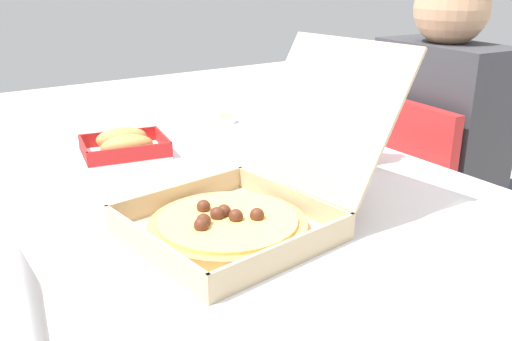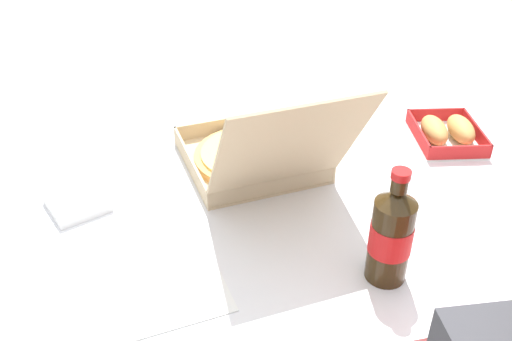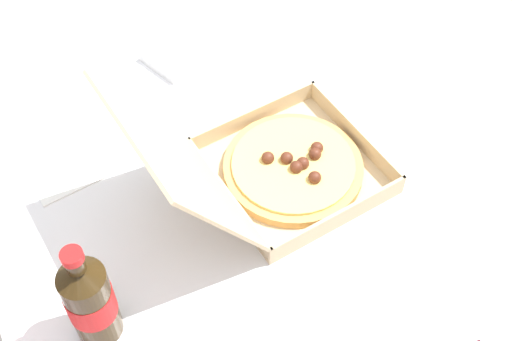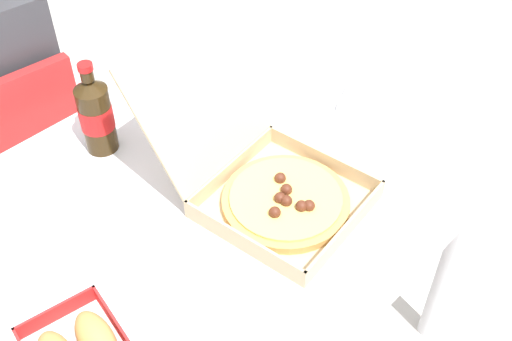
% 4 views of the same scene
% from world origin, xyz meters
% --- Properties ---
extents(dining_table, '(1.19, 0.85, 0.74)m').
position_xyz_m(dining_table, '(0.00, 0.00, 0.65)').
color(dining_table, white).
rests_on(dining_table, ground_plane).
extents(pizza_box_open, '(0.34, 0.48, 0.29)m').
position_xyz_m(pizza_box_open, '(0.08, -0.10, 0.78)').
color(pizza_box_open, tan).
rests_on(pizza_box_open, dining_table).
extents(bread_side_box, '(0.18, 0.21, 0.06)m').
position_xyz_m(bread_side_box, '(-0.40, -0.12, 0.76)').
color(bread_side_box, white).
rests_on(bread_side_box, dining_table).
extents(cola_bottle, '(0.07, 0.07, 0.22)m').
position_xyz_m(cola_bottle, '(-0.06, 0.28, 0.83)').
color(cola_bottle, '#33230F').
rests_on(cola_bottle, dining_table).
extents(paper_menu, '(0.23, 0.18, 0.00)m').
position_xyz_m(paper_menu, '(0.32, 0.24, 0.74)').
color(paper_menu, white).
rests_on(paper_menu, dining_table).
extents(napkin_pile, '(0.14, 0.14, 0.02)m').
position_xyz_m(napkin_pile, '(0.47, -0.05, 0.75)').
color(napkin_pile, white).
rests_on(napkin_pile, dining_table).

